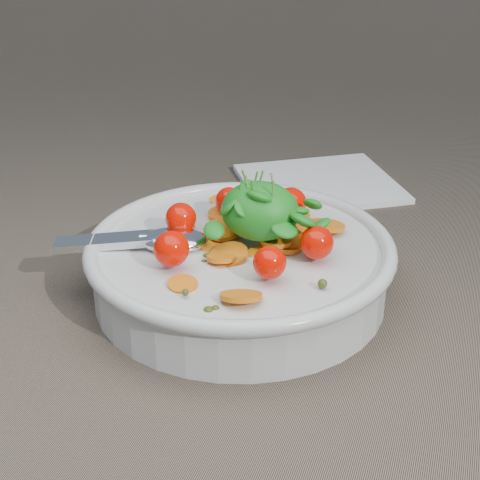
% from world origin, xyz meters
% --- Properties ---
extents(ground, '(6.00, 6.00, 0.00)m').
position_xyz_m(ground, '(0.00, 0.00, 0.00)').
color(ground, '#6C5E4D').
rests_on(ground, ground).
extents(bowl, '(0.27, 0.25, 0.11)m').
position_xyz_m(bowl, '(0.02, 0.02, 0.03)').
color(bowl, silver).
rests_on(bowl, ground).
extents(napkin, '(0.21, 0.21, 0.01)m').
position_xyz_m(napkin, '(0.03, 0.27, 0.00)').
color(napkin, white).
rests_on(napkin, ground).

